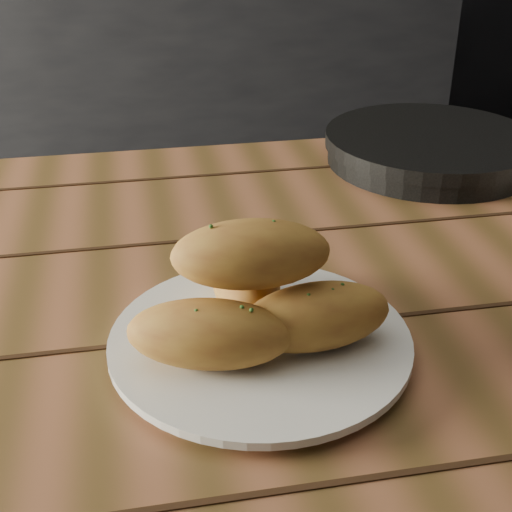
{
  "coord_description": "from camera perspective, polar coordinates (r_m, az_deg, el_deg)",
  "views": [
    {
      "loc": [
        0.27,
        -0.92,
        1.14
      ],
      "look_at": [
        0.37,
        -0.37,
        0.84
      ],
      "focal_mm": 50.0,
      "sensor_mm": 36.0,
      "label": 1
    }
  ],
  "objects": [
    {
      "name": "counter",
      "position": [
        2.72,
        -16.3,
        12.82
      ],
      "size": [
        2.8,
        0.6,
        0.9
      ],
      "primitive_type": "cube",
      "color": "black",
      "rests_on": "ground"
    },
    {
      "name": "table",
      "position": [
        0.85,
        7.33,
        -6.72
      ],
      "size": [
        1.57,
        0.85,
        0.75
      ],
      "color": "brown",
      "rests_on": "ground"
    },
    {
      "name": "plate",
      "position": [
        0.66,
        0.32,
        -7.0
      ],
      "size": [
        0.28,
        0.28,
        0.02
      ],
      "color": "silver",
      "rests_on": "table"
    },
    {
      "name": "bread_rolls",
      "position": [
        0.62,
        -0.05,
        -3.25
      ],
      "size": [
        0.24,
        0.2,
        0.12
      ],
      "color": "#AE8130",
      "rests_on": "plate"
    },
    {
      "name": "skillet",
      "position": [
        1.11,
        13.87,
        8.42
      ],
      "size": [
        0.45,
        0.32,
        0.05
      ],
      "color": "black",
      "rests_on": "table"
    }
  ]
}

